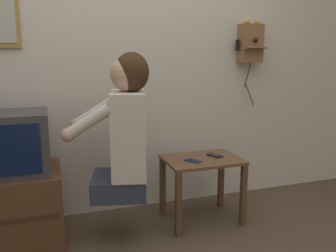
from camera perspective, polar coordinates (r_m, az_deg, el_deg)
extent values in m
cube|color=beige|center=(2.86, -7.24, 11.40)|extent=(6.80, 0.05, 2.55)
cube|color=brown|center=(2.71, 5.51, -5.39)|extent=(0.57, 0.41, 0.02)
cube|color=#523822|center=(2.55, 1.68, -12.50)|extent=(0.04, 0.04, 0.48)
cube|color=#523822|center=(2.76, 11.98, -10.84)|extent=(0.04, 0.04, 0.48)
cube|color=#523822|center=(2.86, -0.88, -9.70)|extent=(0.04, 0.04, 0.48)
cube|color=#523822|center=(3.05, 8.49, -8.47)|extent=(0.04, 0.04, 0.48)
cube|color=#2D3347|center=(2.49, -7.81, -9.33)|extent=(0.44, 0.44, 0.14)
cube|color=beige|center=(2.38, -6.31, -1.31)|extent=(0.30, 0.42, 0.57)
sphere|color=tan|center=(2.32, -6.53, 8.26)|extent=(0.22, 0.22, 0.22)
ellipsoid|color=#382314|center=(2.32, -5.84, 8.60)|extent=(0.27, 0.28, 0.26)
cylinder|color=beige|center=(2.22, -12.64, 0.66)|extent=(0.31, 0.14, 0.22)
cylinder|color=beige|center=(2.53, -11.69, 2.04)|extent=(0.31, 0.14, 0.22)
sphere|color=tan|center=(2.25, -15.78, -1.40)|extent=(0.09, 0.09, 0.09)
sphere|color=tan|center=(2.57, -14.46, 0.21)|extent=(0.09, 0.09, 0.09)
cube|color=#51331E|center=(2.68, -23.50, -11.93)|extent=(0.63, 0.53, 0.51)
cube|color=#392315|center=(2.43, -24.05, -13.84)|extent=(0.57, 0.01, 0.02)
cube|color=#38383A|center=(2.53, -24.84, -2.59)|extent=(0.56, 0.39, 0.40)
cube|color=#0C1938|center=(2.34, -25.33, -3.74)|extent=(0.46, 0.01, 0.31)
cube|color=brown|center=(3.19, 13.06, 12.78)|extent=(0.20, 0.11, 0.32)
cube|color=brown|center=(3.11, 13.87, 12.04)|extent=(0.18, 0.07, 0.03)
sphere|color=#B79338|center=(3.16, 12.60, 16.05)|extent=(0.05, 0.05, 0.05)
sphere|color=#B79338|center=(3.21, 14.03, 15.92)|extent=(0.05, 0.05, 0.05)
cone|color=black|center=(3.10, 14.13, 13.22)|extent=(0.04, 0.05, 0.04)
cylinder|color=black|center=(3.12, 11.05, 12.60)|extent=(0.03, 0.03, 0.09)
cylinder|color=black|center=(3.17, 12.70, 8.10)|extent=(0.04, 0.04, 0.22)
cylinder|color=black|center=(3.20, 12.96, 4.88)|extent=(0.07, 0.06, 0.19)
cube|color=navy|center=(2.62, 4.00, -5.57)|extent=(0.12, 0.14, 0.01)
cube|color=black|center=(2.62, 4.00, -5.44)|extent=(0.10, 0.11, 0.00)
cube|color=black|center=(2.77, 7.49, -4.71)|extent=(0.11, 0.14, 0.01)
cube|color=black|center=(2.77, 7.49, -4.58)|extent=(0.09, 0.11, 0.00)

